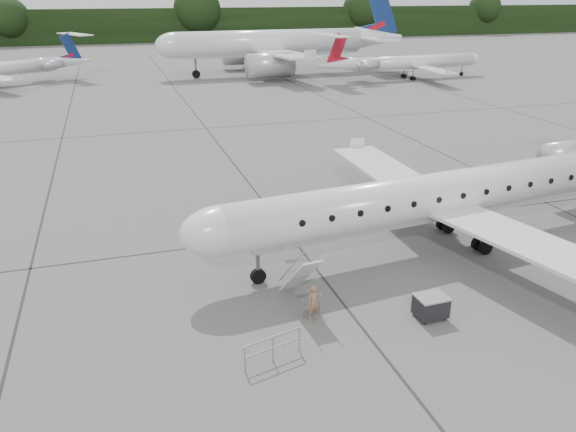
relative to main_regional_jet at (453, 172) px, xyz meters
name	(u,v)px	position (x,y,z in m)	size (l,w,h in m)	color
ground	(472,270)	(-0.31, -2.83, -3.90)	(320.00, 320.00, 0.00)	#5E5E5B
treeline	(166,25)	(-0.31, 127.17, 0.10)	(260.00, 4.00, 8.00)	black
main_regional_jet	(453,172)	(0.00, 0.00, 0.00)	(30.43, 21.91, 7.80)	silver
airstair	(300,277)	(-8.97, -3.29, -2.68)	(0.85, 2.37, 2.44)	silver
passenger	(314,303)	(-8.83, -4.62, -3.15)	(0.55, 0.36, 1.51)	#825B47
safety_railing	(273,349)	(-11.12, -6.72, -3.40)	(2.20, 0.08, 1.00)	gray
baggage_cart	(431,306)	(-4.38, -5.88, -3.39)	(1.19, 0.96, 1.03)	black
bg_narrowbody	(270,30)	(8.46, 62.69, 2.67)	(36.63, 26.37, 13.15)	silver
bg_regional_right	(415,55)	(27.26, 52.03, -0.56)	(25.45, 18.33, 6.68)	silver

